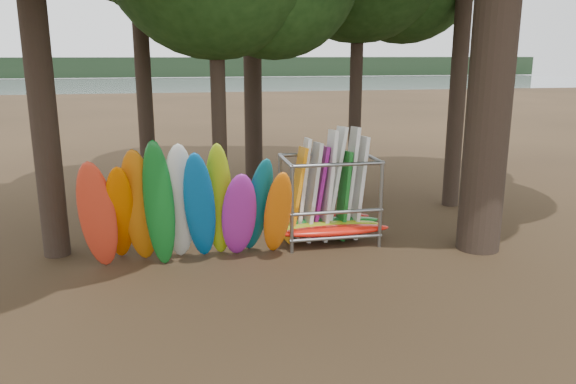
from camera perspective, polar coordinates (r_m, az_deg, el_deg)
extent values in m
plane|color=#47331E|center=(12.50, 0.28, -7.92)|extent=(120.00, 120.00, 0.00)
plane|color=gray|center=(71.55, -9.74, 9.93)|extent=(160.00, 160.00, 0.00)
cube|color=black|center=(121.42, -10.64, 12.37)|extent=(160.00, 4.00, 4.00)
cylinder|color=black|center=(13.78, -24.59, 17.03)|extent=(0.60, 0.60, 11.38)
cylinder|color=black|center=(16.81, -14.83, 16.74)|extent=(0.45, 0.45, 11.23)
cylinder|color=black|center=(18.21, 7.00, 13.83)|extent=(0.40, 0.40, 9.32)
cylinder|color=black|center=(14.49, -7.17, 12.10)|extent=(0.38, 0.38, 8.44)
ellipsoid|color=red|center=(12.57, -18.78, -2.37)|extent=(0.86, 1.28, 2.67)
ellipsoid|color=#E06000|center=(12.75, -16.73, -2.24)|extent=(0.84, 1.95, 2.62)
ellipsoid|color=#C4640D|center=(12.65, -14.85, -1.54)|extent=(0.84, 1.41, 2.86)
ellipsoid|color=#116621|center=(12.31, -12.96, -1.35)|extent=(0.77, 1.21, 3.05)
ellipsoid|color=silver|center=(12.54, -10.97, -1.18)|extent=(0.78, 1.57, 2.99)
ellipsoid|color=#095FAE|center=(12.34, -8.94, -1.65)|extent=(0.89, 1.96, 2.89)
ellipsoid|color=#9DC215|center=(12.51, -7.02, -1.05)|extent=(0.75, 1.77, 3.01)
ellipsoid|color=purple|center=(12.58, -5.01, -2.48)|extent=(0.79, 1.60, 2.38)
ellipsoid|color=#0D697B|center=(12.69, -3.15, -1.56)|extent=(0.79, 1.92, 2.67)
ellipsoid|color=orange|center=(12.60, -1.07, -2.29)|extent=(0.66, 1.81, 2.43)
ellipsoid|color=#FB1B0D|center=(13.85, 4.68, -3.92)|extent=(2.85, 0.55, 0.24)
ellipsoid|color=#ADBF19|center=(14.16, 4.30, -3.51)|extent=(2.61, 0.55, 0.24)
ellipsoid|color=#1A7524|center=(14.49, 3.92, -3.10)|extent=(2.82, 0.55, 0.24)
ellipsoid|color=#AE130D|center=(14.83, 3.54, -2.70)|extent=(2.57, 0.55, 0.24)
cube|color=orange|center=(14.03, 0.80, -0.30)|extent=(0.56, 0.78, 2.42)
cube|color=white|center=(14.25, 1.44, 0.26)|extent=(0.45, 0.76, 2.61)
cube|color=silver|center=(14.11, 2.43, -0.04)|extent=(0.49, 0.80, 2.52)
cube|color=#8F1781|center=(14.31, 3.08, -0.08)|extent=(0.50, 0.76, 2.41)
cube|color=silver|center=(14.16, 4.07, 0.60)|extent=(0.42, 0.80, 2.83)
cube|color=white|center=(14.42, 4.61, 1.00)|extent=(0.65, 0.84, 2.88)
cube|color=#186C21|center=(14.32, 5.65, -0.40)|extent=(0.34, 0.77, 2.29)
cube|color=silver|center=(14.49, 6.23, 0.95)|extent=(0.45, 0.79, 2.87)
cube|color=silver|center=(14.44, 7.18, 0.41)|extent=(0.41, 0.78, 2.64)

